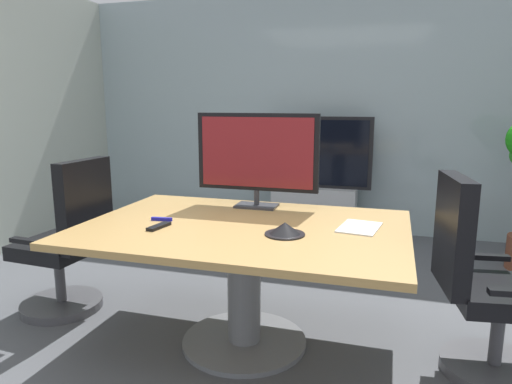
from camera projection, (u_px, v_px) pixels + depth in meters
name	position (u px, v px, depth m)	size (l,w,h in m)	color
ground_plane	(236.00, 358.00, 2.68)	(6.92, 6.92, 0.00)	#515459
wall_back_glass_partition	(321.00, 114.00, 5.21)	(5.67, 0.10, 2.65)	#9EB2B7
conference_table	(244.00, 255.00, 2.74)	(1.88, 1.30, 0.76)	#B2894C
office_chair_left	(68.00, 249.00, 3.20)	(0.61, 0.59, 1.09)	#4C4C51
office_chair_right	(482.00, 294.00, 2.46)	(0.62, 0.60, 1.09)	#4C4C51
tv_monitor	(257.00, 155.00, 3.10)	(0.84, 0.18, 0.64)	#333338
wall_display_unit	(314.00, 196.00, 5.04)	(1.20, 0.36, 1.31)	#B7BABC
conference_phone	(285.00, 229.00, 2.50)	(0.22, 0.22, 0.07)	black
remote_control	(159.00, 226.00, 2.64)	(0.05, 0.17, 0.02)	black
whiteboard_marker	(162.00, 219.00, 2.80)	(0.13, 0.02, 0.02)	#1919A5
paper_notepad	(360.00, 227.00, 2.63)	(0.21, 0.30, 0.01)	white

